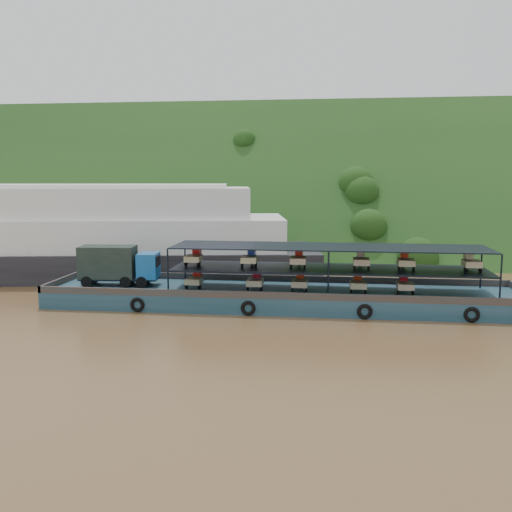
# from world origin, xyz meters

# --- Properties ---
(ground) EXTENTS (160.00, 160.00, 0.00)m
(ground) POSITION_xyz_m (0.00, 0.00, 0.00)
(ground) COLOR brown
(ground) RESTS_ON ground
(hillside) EXTENTS (140.00, 39.60, 39.60)m
(hillside) POSITION_xyz_m (0.00, 36.00, 0.00)
(hillside) COLOR #163814
(hillside) RESTS_ON ground
(cargo_barge) EXTENTS (35.00, 7.18, 4.54)m
(cargo_barge) POSITION_xyz_m (-0.41, -0.62, 1.07)
(cargo_barge) COLOR #143846
(cargo_barge) RESTS_ON ground
(passenger_ferry) EXTENTS (44.97, 18.24, 8.86)m
(passenger_ferry) POSITION_xyz_m (-19.01, 9.94, 3.84)
(passenger_ferry) COLOR black
(passenger_ferry) RESTS_ON ground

